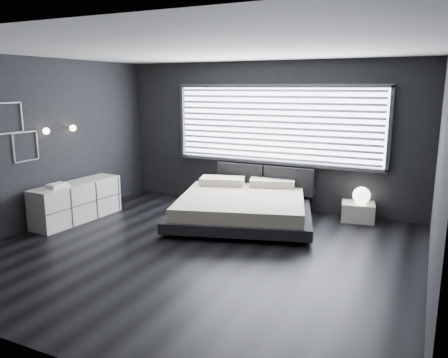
% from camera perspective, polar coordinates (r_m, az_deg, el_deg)
% --- Properties ---
extents(room, '(6.04, 6.00, 2.80)m').
position_cam_1_polar(room, '(6.02, -3.49, 3.14)').
color(room, black).
rests_on(room, ground).
extents(window, '(4.14, 0.09, 1.52)m').
position_cam_1_polar(window, '(8.37, 6.75, 7.03)').
color(window, white).
rests_on(window, ground).
extents(headboard, '(1.96, 0.16, 0.52)m').
position_cam_1_polar(headboard, '(8.53, 5.27, 0.09)').
color(headboard, black).
rests_on(headboard, ground).
extents(sconce_near, '(0.18, 0.11, 0.11)m').
position_cam_1_polar(sconce_near, '(7.83, -22.22, 5.81)').
color(sconce_near, silver).
rests_on(sconce_near, ground).
extents(sconce_far, '(0.18, 0.11, 0.11)m').
position_cam_1_polar(sconce_far, '(8.25, -19.15, 6.31)').
color(sconce_far, silver).
rests_on(sconce_far, ground).
extents(wall_art_upper, '(0.01, 0.48, 0.48)m').
position_cam_1_polar(wall_art_upper, '(7.49, -26.24, 7.15)').
color(wall_art_upper, '#47474C').
rests_on(wall_art_upper, ground).
extents(wall_art_lower, '(0.01, 0.48, 0.48)m').
position_cam_1_polar(wall_art_lower, '(7.70, -24.47, 3.88)').
color(wall_art_lower, '#47474C').
rests_on(wall_art_lower, ground).
extents(bed, '(2.89, 2.82, 0.61)m').
position_cam_1_polar(bed, '(7.65, 2.41, -3.48)').
color(bed, black).
rests_on(bed, ground).
extents(nightstand, '(0.62, 0.55, 0.32)m').
position_cam_1_polar(nightstand, '(8.06, 17.08, -4.10)').
color(nightstand, beige).
rests_on(nightstand, ground).
extents(orb_lamp, '(0.30, 0.30, 0.30)m').
position_cam_1_polar(orb_lamp, '(7.94, 17.52, -2.04)').
color(orb_lamp, white).
rests_on(orb_lamp, nightstand).
extents(dresser, '(0.59, 1.73, 0.68)m').
position_cam_1_polar(dresser, '(8.11, -18.64, -2.80)').
color(dresser, beige).
rests_on(dresser, ground).
extents(book_stack, '(0.30, 0.36, 0.07)m').
position_cam_1_polar(book_stack, '(7.77, -20.91, -0.78)').
color(book_stack, white).
rests_on(book_stack, dresser).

